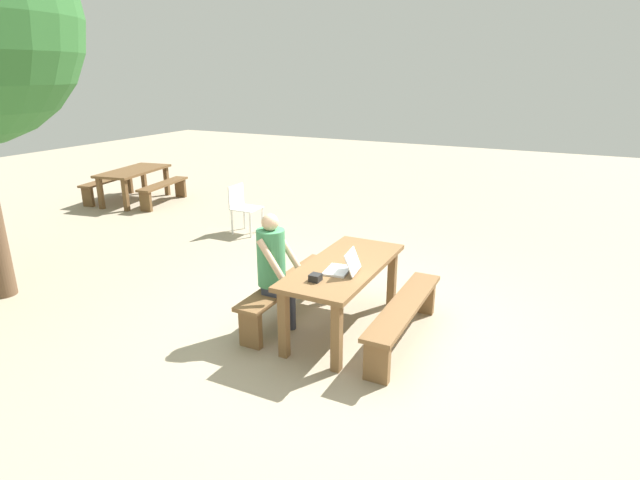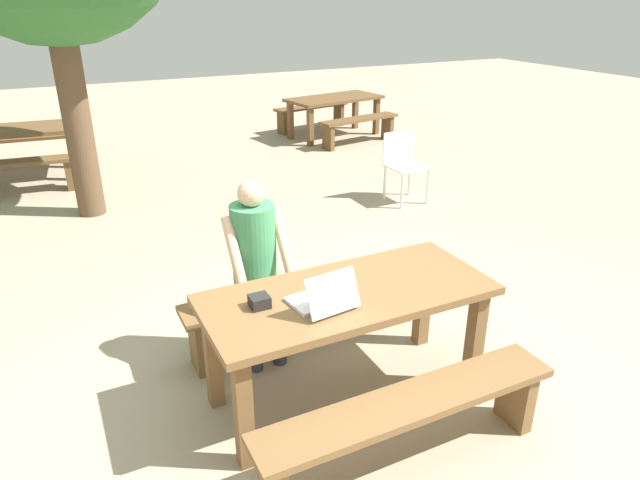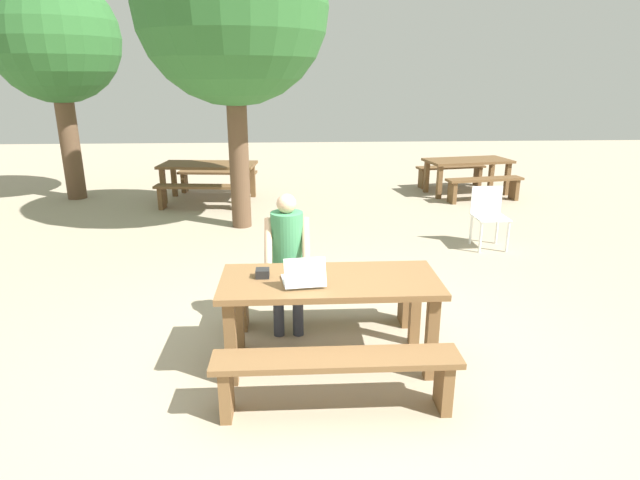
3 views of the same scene
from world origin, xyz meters
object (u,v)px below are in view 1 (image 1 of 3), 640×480
(picnic_table_front, at_px, (344,274))
(plastic_chair, at_px, (243,207))
(person_seated, at_px, (274,265))
(small_pouch, at_px, (315,278))
(picnic_table_rear, at_px, (134,175))
(laptop, at_px, (344,267))

(picnic_table_front, xyz_separation_m, plastic_chair, (2.45, 3.01, -0.18))
(person_seated, bearing_deg, small_pouch, -108.47)
(picnic_table_rear, bearing_deg, small_pouch, -130.82)
(small_pouch, height_order, plastic_chair, plastic_chair)
(picnic_table_front, distance_m, picnic_table_rear, 7.18)
(picnic_table_front, height_order, small_pouch, small_pouch)
(plastic_chair, xyz_separation_m, picnic_table_rear, (0.80, 3.39, 0.13))
(small_pouch, xyz_separation_m, picnic_table_rear, (3.80, 6.34, -0.21))
(picnic_table_front, relative_size, person_seated, 1.35)
(laptop, height_order, small_pouch, laptop)
(picnic_table_front, xyz_separation_m, small_pouch, (-0.55, 0.06, 0.16))
(laptop, height_order, person_seated, person_seated)
(person_seated, bearing_deg, plastic_chair, 40.13)
(picnic_table_front, relative_size, plastic_chair, 2.11)
(picnic_table_rear, bearing_deg, plastic_chair, -113.19)
(plastic_chair, bearing_deg, small_pouch, -136.08)
(plastic_chair, bearing_deg, picnic_table_front, -129.78)
(plastic_chair, bearing_deg, person_seated, -140.51)
(person_seated, height_order, picnic_table_rear, person_seated)
(small_pouch, height_order, picnic_table_rear, small_pouch)
(picnic_table_rear, bearing_deg, laptop, -128.00)
(picnic_table_rear, bearing_deg, person_seated, -131.96)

